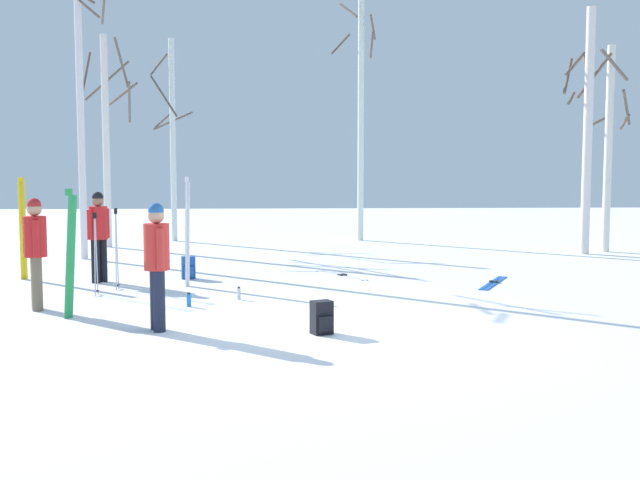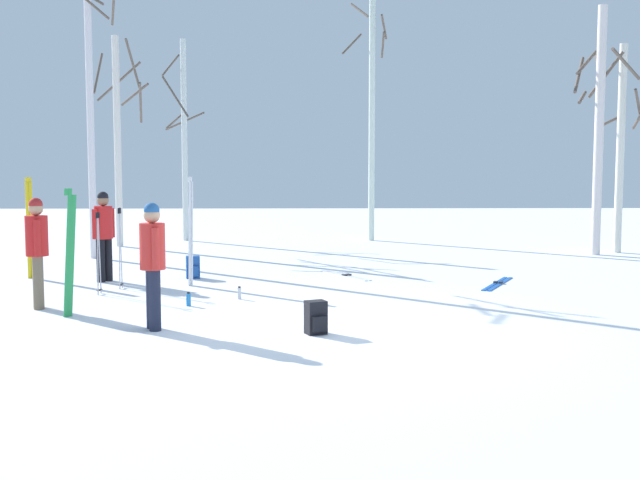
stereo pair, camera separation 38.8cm
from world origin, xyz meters
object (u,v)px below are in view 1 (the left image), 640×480
Objects in this scene: ski_poles_0 at (116,246)px; birch_tree_3 at (360,97)px; ski_pair_lying_1 at (493,283)px; person_0 at (98,231)px; water_bottle_1 at (239,294)px; ski_pair_planted_2 at (187,232)px; birch_tree_2 at (172,137)px; water_bottle_0 at (189,300)px; birch_tree_5 at (608,145)px; birch_tree_0 at (107,134)px; ski_pair_lying_0 at (341,275)px; birch_tree_4 at (588,126)px; person_1 at (157,258)px; backpack_0 at (322,318)px; ski_poles_1 at (96,251)px; person_2 at (35,246)px; birch_tree_1 at (80,86)px; ski_pair_planted_1 at (23,229)px; backpack_1 at (188,268)px; ski_pair_planted_0 at (70,254)px.

ski_poles_0 is 0.18× the size of birch_tree_3.
person_0 is at bearing 176.27° from ski_pair_lying_1.
ski_pair_planted_2 is at bearing 123.15° from water_bottle_1.
water_bottle_0 is at bearing -81.31° from birch_tree_2.
birch_tree_5 reaches higher than person_0.
birch_tree_0 is (-1.72, 7.56, 2.28)m from ski_poles_0.
ski_pair_lying_1 is (2.79, -1.16, -0.00)m from ski_pair_lying_0.
birch_tree_2 reaches higher than ski_pair_lying_0.
birch_tree_4 is (3.59, 4.86, 3.17)m from ski_pair_lying_1.
ski_pair_planted_2 is at bearing 90.75° from person_1.
water_bottle_0 is at bearing 132.91° from backpack_0.
birch_tree_5 is (11.73, 4.84, 1.74)m from person_0.
ski_pair_lying_0 is (2.90, 1.21, -0.99)m from ski_pair_planted_2.
birch_tree_0 reaches higher than ski_poles_0.
backpack_0 is (3.46, -3.97, -0.56)m from ski_poles_0.
backpack_0 is (3.68, -3.33, -0.54)m from ski_poles_1.
ski_poles_0 is (-1.22, -0.33, -0.22)m from ski_pair_planted_2.
backpack_0 is at bearing -96.90° from ski_pair_lying_0.
person_2 is 7.45m from birch_tree_1.
ski_poles_1 is at bearing -79.65° from birch_tree_0.
ski_pair_planted_2 is 8.07m from birch_tree_0.
person_0 is 7.98× the size of water_bottle_1.
ski_pair_lying_1 is at bearing -6.07° from ski_pair_planted_1.
ski_pair_lying_1 is at bearing -3.73° from person_0.
backpack_0 reaches higher than water_bottle_1.
person_1 is at bearing -56.26° from ski_pair_planted_1.
person_0 reaches higher than ski_poles_1.
person_1 is 2.34m from backpack_0.
ski_poles_0 reaches higher than ski_pair_lying_1.
water_bottle_0 is 0.03× the size of birch_tree_1.
water_bottle_0 is at bearing -108.99° from birch_tree_3.
birch_tree_2 is at bearing 87.94° from person_0.
water_bottle_0 is at bearing -142.24° from birch_tree_5.
birch_tree_5 is at bearing 23.73° from backpack_1.
ski_pair_planted_0 is 6.05m from ski_pair_lying_0.
ski_pair_lying_1 is 11.71m from birch_tree_2.
person_1 is at bearing -111.42° from water_bottle_1.
backpack_0 is at bearing -97.80° from birch_tree_3.
person_1 is 0.22× the size of birch_tree_1.
person_2 is at bearing -69.55° from ski_pair_planted_1.
birch_tree_5 is at bearing 43.22° from person_1.
water_bottle_0 is at bearing -83.36° from backpack_1.
ski_pair_planted_2 reaches higher than ski_poles_1.
birch_tree_3 is at bearing 32.20° from birch_tree_1.
ski_pair_planted_2 is 0.35× the size of birch_tree_0.
ski_poles_1 is (1.84, -1.98, -0.23)m from ski_pair_planted_1.
ski_pair_planted_0 is at bearing -114.47° from birch_tree_3.
birch_tree_0 reaches higher than person_0.
ski_pair_planted_1 is at bearing -161.80° from birch_tree_5.
ski_pair_lying_0 is (6.18, 0.20, -0.97)m from ski_pair_planted_1.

